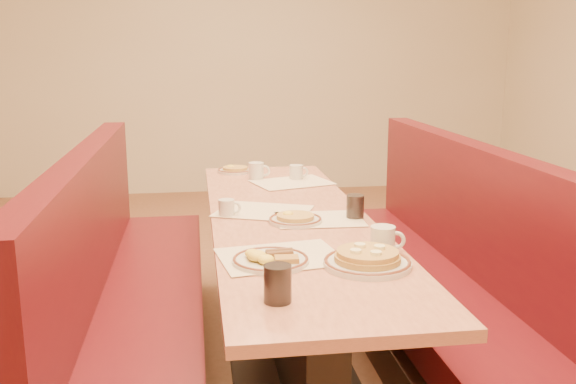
{
  "coord_description": "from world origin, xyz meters",
  "views": [
    {
      "loc": [
        -0.41,
        -2.75,
        1.48
      ],
      "look_at": [
        0.0,
        0.06,
        0.85
      ],
      "focal_mm": 40.0,
      "sensor_mm": 36.0,
      "label": 1
    }
  ],
  "objects": [
    {
      "name": "ground",
      "position": [
        0.0,
        0.0,
        0.0
      ],
      "size": [
        8.0,
        8.0,
        0.0
      ],
      "primitive_type": "plane",
      "color": "#9E6647",
      "rests_on": "ground"
    },
    {
      "name": "diner_table",
      "position": [
        0.0,
        0.0,
        0.37
      ],
      "size": [
        0.7,
        2.5,
        0.75
      ],
      "color": "black",
      "rests_on": "ground"
    },
    {
      "name": "booth_left",
      "position": [
        -0.73,
        0.0,
        0.36
      ],
      "size": [
        0.55,
        2.5,
        1.05
      ],
      "color": "#4C3326",
      "rests_on": "ground"
    },
    {
      "name": "booth_right",
      "position": [
        0.73,
        0.0,
        0.36
      ],
      "size": [
        0.55,
        2.5,
        1.05
      ],
      "color": "#4C3326",
      "rests_on": "ground"
    },
    {
      "name": "placemat_near_left",
      "position": [
        -0.12,
        -0.57,
        0.75
      ],
      "size": [
        0.47,
        0.38,
        0.0
      ],
      "primitive_type": "cube",
      "rotation": [
        0.0,
        0.0,
        0.15
      ],
      "color": "#FFEDC7",
      "rests_on": "diner_table"
    },
    {
      "name": "placemat_near_right",
      "position": [
        0.12,
        -0.08,
        0.75
      ],
      "size": [
        0.39,
        0.3,
        0.0
      ],
      "primitive_type": "cube",
      "rotation": [
        0.0,
        0.0,
        -0.04
      ],
      "color": "#FFEDC7",
      "rests_on": "diner_table"
    },
    {
      "name": "placemat_far_left",
      "position": [
        -0.11,
        0.1,
        0.75
      ],
      "size": [
        0.5,
        0.45,
        0.0
      ],
      "primitive_type": "cube",
      "rotation": [
        0.0,
        0.0,
        -0.38
      ],
      "color": "#FFEDC7",
      "rests_on": "diner_table"
    },
    {
      "name": "placemat_far_right",
      "position": [
        0.12,
        0.73,
        0.75
      ],
      "size": [
        0.49,
        0.42,
        0.0
      ],
      "primitive_type": "cube",
      "rotation": [
        0.0,
        0.0,
        0.29
      ],
      "color": "#FFEDC7",
      "rests_on": "diner_table"
    },
    {
      "name": "pancake_plate",
      "position": [
        0.16,
        -0.71,
        0.77
      ],
      "size": [
        0.3,
        0.3,
        0.07
      ],
      "rotation": [
        0.0,
        0.0,
        -0.11
      ],
      "color": "silver",
      "rests_on": "diner_table"
    },
    {
      "name": "eggs_plate",
      "position": [
        -0.16,
        -0.63,
        0.77
      ],
      "size": [
        0.27,
        0.27,
        0.05
      ],
      "rotation": [
        0.0,
        0.0,
        -0.05
      ],
      "color": "silver",
      "rests_on": "diner_table"
    },
    {
      "name": "extra_plate_mid",
      "position": [
        0.01,
        -0.11,
        0.77
      ],
      "size": [
        0.23,
        0.23,
        0.05
      ],
      "rotation": [
        0.0,
        0.0,
        0.24
      ],
      "color": "silver",
      "rests_on": "diner_table"
    },
    {
      "name": "extra_plate_far",
      "position": [
        -0.17,
        1.1,
        0.76
      ],
      "size": [
        0.22,
        0.22,
        0.04
      ],
      "rotation": [
        0.0,
        0.0,
        0.23
      ],
      "color": "silver",
      "rests_on": "diner_table"
    },
    {
      "name": "coffee_mug_a",
      "position": [
        0.27,
        -0.56,
        0.8
      ],
      "size": [
        0.13,
        0.09,
        0.1
      ],
      "rotation": [
        0.0,
        0.0,
        -0.35
      ],
      "color": "silver",
      "rests_on": "diner_table"
    },
    {
      "name": "coffee_mug_b",
      "position": [
        -0.28,
        0.05,
        0.79
      ],
      "size": [
        0.1,
        0.07,
        0.08
      ],
      "rotation": [
        0.0,
        0.0,
        -0.06
      ],
      "color": "silver",
      "rests_on": "diner_table"
    },
    {
      "name": "coffee_mug_c",
      "position": [
        0.16,
        0.83,
        0.79
      ],
      "size": [
        0.11,
        0.08,
        0.08
      ],
      "rotation": [
        0.0,
        0.0,
        0.08
      ],
      "color": "silver",
      "rests_on": "diner_table"
    },
    {
      "name": "coffee_mug_d",
      "position": [
        -0.06,
        0.87,
        0.8
      ],
      "size": [
        0.13,
        0.09,
        0.1
      ],
      "rotation": [
        0.0,
        0.0,
        -0.24
      ],
      "color": "silver",
      "rests_on": "diner_table"
    },
    {
      "name": "soda_tumbler_near",
      "position": [
        -0.18,
        -0.98,
        0.81
      ],
      "size": [
        0.08,
        0.08,
        0.11
      ],
      "color": "black",
      "rests_on": "diner_table"
    },
    {
      "name": "soda_tumbler_mid",
      "position": [
        0.28,
        -0.08,
        0.8
      ],
      "size": [
        0.08,
        0.08,
        0.11
      ],
      "color": "black",
      "rests_on": "diner_table"
    }
  ]
}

